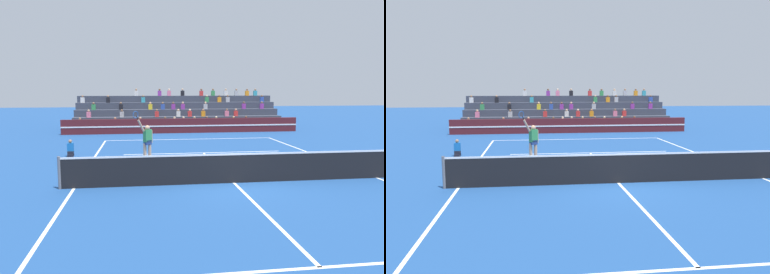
{
  "view_description": "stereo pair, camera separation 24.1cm",
  "coord_description": "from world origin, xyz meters",
  "views": [
    {
      "loc": [
        -3.28,
        -12.62,
        3.29
      ],
      "look_at": [
        -0.88,
        4.45,
        1.1
      ],
      "focal_mm": 35.0,
      "sensor_mm": 36.0,
      "label": 1
    },
    {
      "loc": [
        -3.04,
        -12.65,
        3.29
      ],
      "look_at": [
        -0.88,
        4.45,
        1.1
      ],
      "focal_mm": 35.0,
      "sensor_mm": 36.0,
      "label": 2
    }
  ],
  "objects": [
    {
      "name": "ground_plane",
      "position": [
        0.0,
        0.0,
        0.0
      ],
      "size": [
        120.0,
        120.0,
        0.0
      ],
      "primitive_type": "plane",
      "color": "navy"
    },
    {
      "name": "court_lines",
      "position": [
        0.0,
        0.0,
        0.0
      ],
      "size": [
        11.1,
        23.9,
        0.01
      ],
      "color": "white",
      "rests_on": "ground"
    },
    {
      "name": "tennis_net",
      "position": [
        0.0,
        0.0,
        0.54
      ],
      "size": [
        12.0,
        0.1,
        1.1
      ],
      "color": "slate",
      "rests_on": "ground"
    },
    {
      "name": "sponsor_banner_wall",
      "position": [
        0.0,
        15.61,
        0.55
      ],
      "size": [
        18.0,
        0.26,
        1.1
      ],
      "color": "#51191E",
      "rests_on": "ground"
    },
    {
      "name": "bleacher_stand",
      "position": [
        0.01,
        19.41,
        1.02
      ],
      "size": [
        17.02,
        4.75,
        3.38
      ],
      "color": "#383D4C",
      "rests_on": "ground"
    },
    {
      "name": "ball_kid_courtside",
      "position": [
        -6.7,
        6.29,
        0.33
      ],
      "size": [
        0.3,
        0.36,
        0.84
      ],
      "color": "black",
      "rests_on": "ground"
    },
    {
      "name": "tennis_player",
      "position": [
        -2.97,
        4.07,
        0.99
      ],
      "size": [
        0.92,
        0.78,
        2.43
      ],
      "color": "tan",
      "rests_on": "ground"
    },
    {
      "name": "tennis_ball",
      "position": [
        1.69,
        5.4,
        0.03
      ],
      "size": [
        0.07,
        0.07,
        0.07
      ],
      "primitive_type": "sphere",
      "color": "#C6DB33",
      "rests_on": "ground"
    }
  ]
}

